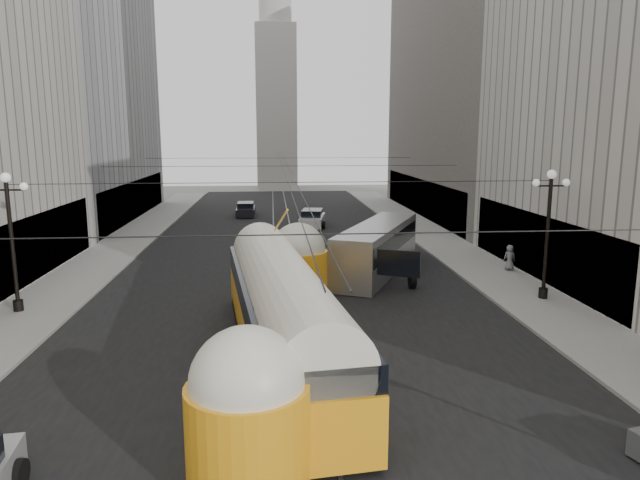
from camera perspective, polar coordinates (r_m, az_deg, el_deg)
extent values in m
cube|color=black|center=(41.75, -3.60, -0.82)|extent=(20.00, 85.00, 0.02)
cube|color=gray|center=(46.54, -18.64, -0.08)|extent=(4.00, 72.00, 0.15)
cube|color=gray|center=(46.94, 11.11, 0.36)|extent=(4.00, 72.00, 0.15)
cube|color=gray|center=(41.74, -4.63, -0.83)|extent=(0.12, 85.00, 0.04)
cube|color=gray|center=(41.77, -2.58, -0.80)|extent=(0.12, 85.00, 0.04)
cube|color=black|center=(35.58, -26.58, -0.62)|extent=(0.10, 18.00, 3.60)
cube|color=#999999|center=(59.90, -24.36, 15.18)|extent=(12.00, 28.00, 28.00)
cube|color=black|center=(58.30, -17.94, 3.91)|extent=(0.10, 25.20, 3.60)
cube|color=black|center=(34.42, 20.85, -0.54)|extent=(0.10, 18.00, 3.60)
cube|color=#514C47|center=(60.64, 16.08, 17.52)|extent=(12.00, 32.00, 32.00)
cube|color=black|center=(58.68, 9.93, 4.30)|extent=(0.10, 28.80, 3.60)
cube|color=#B2AFA8|center=(88.52, -4.37, 12.95)|extent=(6.00, 6.00, 24.00)
cylinder|color=#B2AFA8|center=(90.21, -4.51, 21.87)|extent=(4.80, 4.80, 4.00)
cylinder|color=black|center=(29.39, -28.39, -0.63)|extent=(0.18, 0.18, 6.00)
cylinder|color=black|center=(29.98, -27.93, -5.80)|extent=(0.44, 0.44, 0.50)
cylinder|color=black|center=(29.05, -28.84, 4.40)|extent=(1.60, 0.08, 0.08)
sphere|color=white|center=(29.01, -28.94, 5.48)|extent=(0.44, 0.44, 0.44)
sphere|color=white|center=(28.75, -27.50, 4.77)|extent=(0.36, 0.36, 0.36)
cylinder|color=black|center=(30.05, 21.76, 0.11)|extent=(0.18, 0.18, 6.00)
cylinder|color=black|center=(30.64, 21.41, -4.95)|extent=(0.44, 0.44, 0.50)
cylinder|color=black|center=(29.73, 22.10, 5.04)|extent=(1.60, 0.08, 0.08)
sphere|color=white|center=(29.69, 22.17, 6.10)|extent=(0.44, 0.44, 0.44)
sphere|color=white|center=(29.39, 20.80, 5.37)|extent=(0.36, 0.36, 0.36)
sphere|color=white|center=(30.06, 23.40, 5.29)|extent=(0.36, 0.36, 0.36)
cylinder|color=black|center=(12.65, -1.14, 0.56)|extent=(25.00, 0.03, 0.03)
cylinder|color=black|center=(26.53, -3.08, 5.77)|extent=(25.00, 0.03, 0.03)
cylinder|color=black|center=(40.50, -3.69, 7.40)|extent=(25.00, 0.03, 0.03)
cylinder|color=black|center=(54.48, -3.99, 8.19)|extent=(25.00, 0.03, 0.03)
cylinder|color=black|center=(44.50, -3.79, 7.42)|extent=(0.03, 72.00, 0.03)
cylinder|color=black|center=(44.51, -3.27, 7.42)|extent=(0.03, 72.00, 0.03)
cube|color=#FBA115|center=(21.07, -3.77, -8.98)|extent=(4.76, 15.77, 1.89)
cube|color=black|center=(21.38, -3.74, -11.22)|extent=(4.70, 15.31, 0.33)
cube|color=black|center=(20.69, -3.81, -5.79)|extent=(4.75, 15.54, 0.94)
cylinder|color=silver|center=(20.60, -3.82, -4.90)|extent=(4.40, 15.50, 2.55)
cylinder|color=#FBA115|center=(14.08, -7.19, -18.97)|extent=(2.89, 2.89, 2.55)
sphere|color=silver|center=(13.47, -7.33, -14.03)|extent=(2.66, 2.66, 2.66)
cylinder|color=#FBA115|center=(28.35, -2.16, -3.60)|extent=(2.89, 2.89, 2.55)
sphere|color=silver|center=(28.06, -2.18, -0.96)|extent=(2.66, 2.66, 2.66)
sphere|color=#FFF2BF|center=(13.28, -8.03, -22.64)|extent=(0.36, 0.36, 0.36)
cube|color=#95979A|center=(34.38, 5.80, -0.80)|extent=(6.98, 11.36, 2.86)
cube|color=black|center=(34.29, 5.82, -0.02)|extent=(6.83, 11.01, 1.05)
cube|color=black|center=(28.89, 7.86, -2.34)|extent=(2.03, 1.01, 1.33)
cylinder|color=black|center=(30.72, 4.88, -4.06)|extent=(0.30, 0.95, 0.95)
cylinder|color=black|center=(31.21, 9.20, -3.93)|extent=(0.30, 0.95, 0.95)
cylinder|color=black|center=(38.10, 2.96, -1.18)|extent=(0.30, 0.95, 0.95)
cylinder|color=black|center=(38.48, 6.48, -1.11)|extent=(0.30, 0.95, 0.95)
cylinder|color=black|center=(16.11, -27.83, -19.94)|extent=(0.22, 0.68, 0.68)
cube|color=white|center=(51.62, -0.78, 1.96)|extent=(2.73, 5.06, 0.85)
cube|color=black|center=(51.53, -0.78, 2.63)|extent=(2.14, 2.89, 0.81)
cylinder|color=black|center=(49.98, -1.66, 1.48)|extent=(0.22, 0.68, 0.68)
cylinder|color=black|center=(50.10, 0.37, 1.51)|extent=(0.22, 0.68, 0.68)
cylinder|color=black|center=(53.20, -1.86, 2.03)|extent=(0.22, 0.68, 0.68)
cylinder|color=black|center=(53.32, 0.05, 2.05)|extent=(0.22, 0.68, 0.68)
cube|color=black|center=(58.65, -7.44, 2.86)|extent=(1.87, 4.44, 0.78)
cube|color=black|center=(58.58, -7.46, 3.40)|extent=(1.63, 2.45, 0.74)
cylinder|color=black|center=(57.23, -8.32, 2.50)|extent=(0.22, 0.63, 0.63)
cylinder|color=black|center=(57.15, -6.69, 2.52)|extent=(0.22, 0.63, 0.63)
cylinder|color=black|center=(60.20, -8.15, 2.89)|extent=(0.22, 0.63, 0.63)
cylinder|color=black|center=(60.12, -6.60, 2.92)|extent=(0.22, 0.63, 0.63)
imported|color=#B4B1A8|center=(14.93, -0.38, -19.36)|extent=(0.76, 0.86, 1.50)
imported|color=slate|center=(36.02, 18.43, -1.68)|extent=(0.77, 0.50, 1.54)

